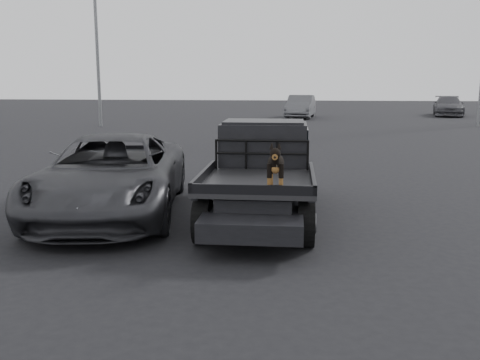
# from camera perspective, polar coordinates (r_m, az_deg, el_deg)

# --- Properties ---
(ground) EXTENTS (120.00, 120.00, 0.00)m
(ground) POSITION_cam_1_polar(r_m,az_deg,el_deg) (8.70, 3.88, -6.88)
(ground) COLOR black
(ground) RESTS_ON ground
(flatbed_ute) EXTENTS (2.00, 5.40, 0.92)m
(flatbed_ute) POSITION_cam_1_polar(r_m,az_deg,el_deg) (10.20, 2.22, -1.57)
(flatbed_ute) COLOR black
(flatbed_ute) RESTS_ON ground
(ute_cab) EXTENTS (1.72, 1.30, 0.88)m
(ute_cab) POSITION_cam_1_polar(r_m,az_deg,el_deg) (10.98, 2.57, 4.08)
(ute_cab) COLOR black
(ute_cab) RESTS_ON flatbed_ute
(headache_rack) EXTENTS (1.80, 0.08, 0.55)m
(headache_rack) POSITION_cam_1_polar(r_m,az_deg,el_deg) (10.26, 2.32, 2.68)
(headache_rack) COLOR black
(headache_rack) RESTS_ON flatbed_ute
(dog) EXTENTS (0.32, 0.60, 0.74)m
(dog) POSITION_cam_1_polar(r_m,az_deg,el_deg) (8.29, 3.84, 1.40)
(dog) COLOR black
(dog) RESTS_ON flatbed_ute
(parked_suv) EXTENTS (3.28, 5.84, 1.54)m
(parked_suv) POSITION_cam_1_polar(r_m,az_deg,el_deg) (10.78, -13.54, 0.49)
(parked_suv) COLOR #2E2F33
(parked_suv) RESTS_ON ground
(distant_car_a) EXTENTS (2.22, 4.89, 1.55)m
(distant_car_a) POSITION_cam_1_polar(r_m,az_deg,el_deg) (37.26, 6.48, 7.80)
(distant_car_a) COLOR #545559
(distant_car_a) RESTS_ON ground
(distant_car_b) EXTENTS (2.93, 5.18, 1.42)m
(distant_car_b) POSITION_cam_1_polar(r_m,az_deg,el_deg) (42.05, 21.34, 7.37)
(distant_car_b) COLOR #48474D
(distant_car_b) RESTS_ON ground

